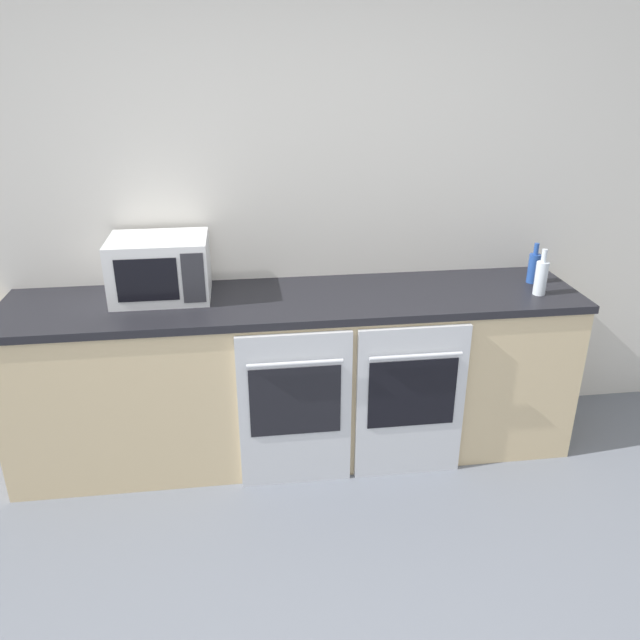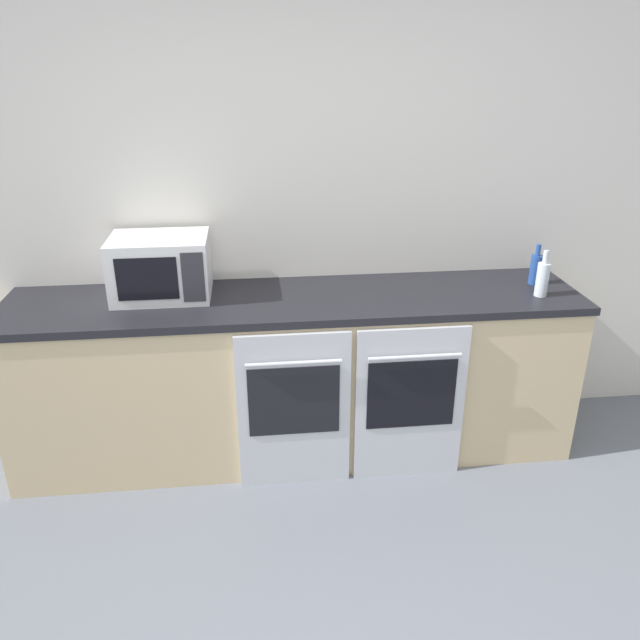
% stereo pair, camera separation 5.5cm
% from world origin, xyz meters
% --- Properties ---
extents(wall_back, '(10.00, 0.06, 2.60)m').
position_xyz_m(wall_back, '(0.00, 2.04, 1.30)').
color(wall_back, silver).
rests_on(wall_back, ground_plane).
extents(counter_back, '(2.97, 0.64, 0.91)m').
position_xyz_m(counter_back, '(0.00, 1.70, 0.46)').
color(counter_back, '#D1B789').
rests_on(counter_back, ground_plane).
extents(oven_left, '(0.56, 0.06, 0.85)m').
position_xyz_m(oven_left, '(-0.04, 1.37, 0.43)').
color(oven_left, silver).
rests_on(oven_left, ground_plane).
extents(oven_right, '(0.56, 0.06, 0.85)m').
position_xyz_m(oven_right, '(0.55, 1.37, 0.43)').
color(oven_right, silver).
rests_on(oven_right, ground_plane).
extents(microwave, '(0.49, 0.37, 0.31)m').
position_xyz_m(microwave, '(-0.67, 1.79, 1.07)').
color(microwave, silver).
rests_on(microwave, counter_back).
extents(bottle_clear, '(0.06, 0.06, 0.24)m').
position_xyz_m(bottle_clear, '(1.26, 1.57, 1.00)').
color(bottle_clear, silver).
rests_on(bottle_clear, counter_back).
extents(bottle_blue, '(0.06, 0.06, 0.22)m').
position_xyz_m(bottle_blue, '(1.30, 1.75, 1.00)').
color(bottle_blue, '#234793').
rests_on(bottle_blue, counter_back).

